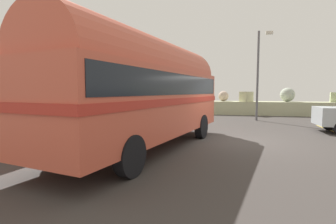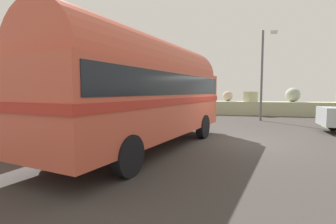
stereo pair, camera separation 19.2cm
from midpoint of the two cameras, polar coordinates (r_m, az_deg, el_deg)
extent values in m
cube|color=#3C3734|center=(10.14, 15.62, -6.41)|extent=(32.00, 26.00, 0.02)
cube|color=#B4B78F|center=(21.79, 14.68, 0.92)|extent=(31.36, 1.80, 1.10)
sphere|color=#C0B98A|center=(25.50, -15.74, 3.75)|extent=(0.97, 0.97, 0.97)
sphere|color=#AFC39E|center=(24.07, -9.02, 3.63)|extent=(0.81, 0.81, 0.81)
sphere|color=#B6B87F|center=(22.43, -2.62, 3.53)|extent=(0.75, 0.75, 0.75)
cube|color=#B7BC82|center=(21.81, 4.51, 4.12)|extent=(1.31, 1.36, 1.23)
sphere|color=#BEA592|center=(22.17, 12.25, 3.56)|extent=(0.86, 0.86, 0.86)
cube|color=beige|center=(21.39, 17.10, 3.36)|extent=(1.13, 1.13, 0.81)
sphere|color=#A6B09F|center=(22.52, 25.28, 3.57)|extent=(1.13, 1.13, 1.13)
cube|color=#B8C88F|center=(23.12, 33.70, 2.80)|extent=(0.96, 0.94, 0.76)
cube|color=gold|center=(14.39, 33.01, -3.68)|extent=(0.12, 4.40, 0.01)
cylinder|color=black|center=(11.24, -3.71, -2.63)|extent=(0.46, 1.00, 0.96)
cylinder|color=black|center=(10.37, 7.07, -3.27)|extent=(0.46, 1.00, 0.96)
cylinder|color=black|center=(7.20, -24.30, -7.20)|extent=(0.46, 1.00, 0.96)
cylinder|color=black|center=(5.74, -9.56, -9.83)|extent=(0.46, 1.00, 0.96)
cube|color=#C9523B|center=(8.35, -5.72, 2.22)|extent=(4.01, 8.71, 2.10)
cylinder|color=#C9523B|center=(8.37, -5.78, 9.42)|extent=(3.75, 8.34, 2.20)
cube|color=#B52D21|center=(8.35, -5.73, 2.58)|extent=(4.07, 8.80, 0.20)
cube|color=black|center=(8.34, -5.76, 6.18)|extent=(3.98, 8.39, 0.64)
cube|color=silver|center=(12.27, 4.59, -1.06)|extent=(2.27, 0.61, 0.28)
cylinder|color=black|center=(13.87, -26.86, -1.73)|extent=(0.38, 0.98, 0.96)
cylinder|color=black|center=(12.36, -19.81, -2.23)|extent=(0.38, 0.98, 0.96)
cube|color=silver|center=(11.27, -32.84, 2.13)|extent=(3.27, 8.61, 2.10)
cylinder|color=silver|center=(11.28, -33.08, 7.46)|extent=(3.04, 8.25, 2.20)
cube|color=orange|center=(11.27, -32.85, 2.40)|extent=(3.33, 8.69, 0.20)
cube|color=black|center=(11.27, -32.97, 5.06)|extent=(3.27, 8.28, 0.64)
cube|color=silver|center=(14.32, -19.00, -0.47)|extent=(2.28, 0.40, 0.28)
cylinder|color=black|center=(14.73, 32.38, -2.27)|extent=(0.62, 0.21, 0.62)
cylinder|color=#5B5B60|center=(17.46, 19.39, 7.63)|extent=(0.14, 0.14, 5.81)
cube|color=beige|center=(18.15, 21.73, 16.39)|extent=(0.44, 0.24, 0.18)
camera|label=1|loc=(0.10, -90.71, -0.06)|focal=26.83mm
camera|label=2|loc=(0.10, 89.29, 0.06)|focal=26.83mm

